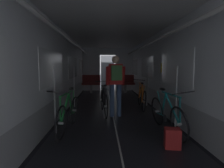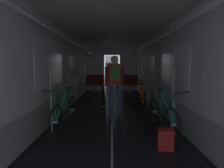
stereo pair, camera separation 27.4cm
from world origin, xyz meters
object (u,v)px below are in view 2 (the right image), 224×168
object	(u,v)px
bicycle_teal	(163,115)
backpack_on_floor	(166,139)
bicycle_green	(65,113)
bicycle_black_in_aisle	(103,101)
bicycle_orange	(142,97)
bench_seat_far_right	(129,82)
person_cyclist_aisle	(115,80)
bench_seat_far_left	(95,82)

from	to	relation	value
bicycle_teal	backpack_on_floor	bearing A→B (deg)	-101.97
bicycle_teal	bicycle_green	bearing A→B (deg)	175.08
bicycle_green	backpack_on_floor	size ratio (longest dim) A/B	4.97
bicycle_green	bicycle_black_in_aisle	xyz separation A→B (m)	(0.77, 1.39, 0.00)
backpack_on_floor	bicycle_teal	bearing A→B (deg)	78.03
bicycle_orange	bicycle_black_in_aisle	xyz separation A→B (m)	(-1.25, -0.65, 0.00)
bicycle_teal	backpack_on_floor	xyz separation A→B (m)	(-0.16, -0.76, -0.21)
bench_seat_far_right	bicycle_green	bearing A→B (deg)	-108.21
bicycle_green	bicycle_black_in_aisle	world-z (taller)	bicycle_green
bicycle_green	bicycle_black_in_aisle	size ratio (longest dim) A/B	1.00
person_cyclist_aisle	backpack_on_floor	size ratio (longest dim) A/B	4.96
bicycle_green	person_cyclist_aisle	bearing A→B (deg)	45.79
bench_seat_far_left	bicycle_teal	distance (m)	6.34
bench_seat_far_left	bicycle_black_in_aisle	distance (m)	4.50
bicycle_green	bicycle_black_in_aisle	distance (m)	1.59
bicycle_black_in_aisle	bench_seat_far_left	bearing A→B (deg)	98.25
person_cyclist_aisle	backpack_on_floor	distance (m)	2.38
bicycle_black_in_aisle	person_cyclist_aisle	bearing A→B (deg)	-39.28
bicycle_green	bicycle_teal	world-z (taller)	bicycle_teal
bicycle_teal	person_cyclist_aisle	bearing A→B (deg)	127.20
bench_seat_far_left	backpack_on_floor	size ratio (longest dim) A/B	2.89
bench_seat_far_left	person_cyclist_aisle	distance (m)	4.84
bench_seat_far_left	bicycle_green	distance (m)	5.85
bicycle_orange	person_cyclist_aisle	world-z (taller)	person_cyclist_aisle
bench_seat_far_left	person_cyclist_aisle	world-z (taller)	person_cyclist_aisle
backpack_on_floor	bench_seat_far_left	bearing A→B (deg)	104.89
bench_seat_far_right	person_cyclist_aisle	xyz separation A→B (m)	(-0.83, -4.72, 0.45)
bicycle_teal	bicycle_black_in_aisle	bearing A→B (deg)	129.96
bicycle_green	bicycle_teal	distance (m)	2.09
bicycle_green	bench_seat_far_left	bearing A→B (deg)	88.80
bench_seat_far_right	backpack_on_floor	distance (m)	6.79
bicycle_green	bicycle_orange	distance (m)	2.87
person_cyclist_aisle	bench_seat_far_right	bearing A→B (deg)	80.05
bicycle_teal	bicycle_black_in_aisle	size ratio (longest dim) A/B	1.00
bench_seat_far_left	person_cyclist_aisle	size ratio (longest dim) A/B	0.58
bicycle_teal	backpack_on_floor	size ratio (longest dim) A/B	4.98
bench_seat_far_right	bicycle_orange	distance (m)	3.81
bicycle_black_in_aisle	bicycle_orange	bearing A→B (deg)	27.36
bicycle_black_in_aisle	bicycle_green	bearing A→B (deg)	-118.89
bench_seat_far_right	bicycle_orange	world-z (taller)	bench_seat_far_right
bicycle_black_in_aisle	backpack_on_floor	bearing A→B (deg)	-63.58
bicycle_green	bicycle_black_in_aisle	bearing A→B (deg)	61.11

